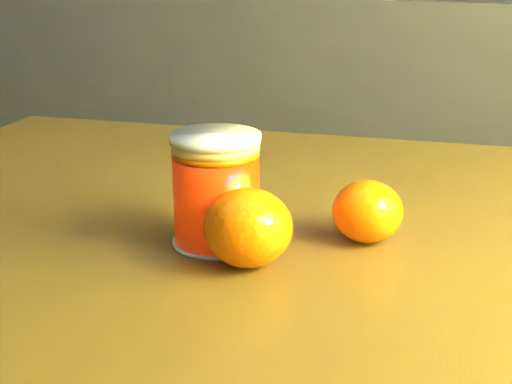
% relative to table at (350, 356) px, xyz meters
% --- Properties ---
extents(kitchen_counter, '(3.15, 0.60, 0.90)m').
position_rel_table_xyz_m(kitchen_counter, '(-0.93, 1.36, -0.23)').
color(kitchen_counter, '#4D4F53').
rests_on(kitchen_counter, ground).
extents(table, '(1.14, 0.89, 0.78)m').
position_rel_table_xyz_m(table, '(0.00, 0.00, 0.00)').
color(table, brown).
rests_on(table, ground).
extents(juice_glass, '(0.07, 0.07, 0.09)m').
position_rel_table_xyz_m(juice_glass, '(-0.11, -0.03, 0.14)').
color(juice_glass, '#FF2C05').
rests_on(juice_glass, table).
extents(orange_front, '(0.09, 0.09, 0.06)m').
position_rel_table_xyz_m(orange_front, '(-0.07, -0.06, 0.13)').
color(orange_front, orange).
rests_on(orange_front, table).
extents(orange_back, '(0.06, 0.06, 0.05)m').
position_rel_table_xyz_m(orange_back, '(0.00, 0.02, 0.13)').
color(orange_back, orange).
rests_on(orange_back, table).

